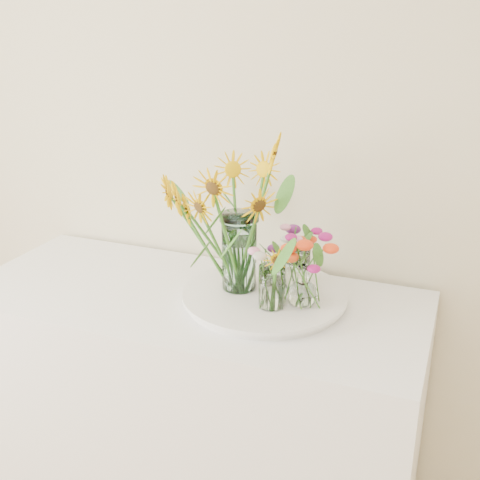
{
  "coord_description": "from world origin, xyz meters",
  "views": [
    {
      "loc": [
        0.5,
        0.45,
        1.7
      ],
      "look_at": [
        -0.09,
        1.95,
        1.09
      ],
      "focal_mm": 45.0,
      "sensor_mm": 36.0,
      "label": 1
    }
  ],
  "objects": [
    {
      "name": "counter",
      "position": [
        -0.24,
        1.93,
        0.45
      ],
      "size": [
        1.4,
        0.6,
        0.9
      ],
      "primitive_type": "cube",
      "color": "white",
      "rests_on": "ground_plane"
    },
    {
      "name": "tray",
      "position": [
        -0.02,
        1.97,
        0.91
      ],
      "size": [
        0.46,
        0.46,
        0.02
      ],
      "primitive_type": "cylinder",
      "color": "white",
      "rests_on": "counter"
    },
    {
      "name": "wildflower_posy_b",
      "position": [
        0.11,
        1.94,
        1.03
      ],
      "size": [
        0.21,
        0.21,
        0.21
      ],
      "primitive_type": null,
      "color": "#FF4116",
      "rests_on": "tray"
    },
    {
      "name": "small_vase_a",
      "position": [
        0.03,
        1.89,
        0.99
      ],
      "size": [
        0.09,
        0.09,
        0.13
      ],
      "primitive_type": "cylinder",
      "rotation": [
        0.0,
        0.0,
        0.3
      ],
      "color": "white",
      "rests_on": "tray"
    },
    {
      "name": "wildflower_posy_c",
      "position": [
        0.06,
        2.05,
        1.04
      ],
      "size": [
        0.2,
        0.2,
        0.22
      ],
      "primitive_type": null,
      "color": "#FF4116",
      "rests_on": "tray"
    },
    {
      "name": "wildflower_posy_a",
      "position": [
        0.03,
        1.89,
        1.03
      ],
      "size": [
        0.18,
        0.18,
        0.22
      ],
      "primitive_type": null,
      "color": "#FF4116",
      "rests_on": "tray"
    },
    {
      "name": "mason_jar",
      "position": [
        -0.1,
        1.97,
        1.04
      ],
      "size": [
        0.13,
        0.13,
        0.24
      ],
      "primitive_type": "cylinder",
      "rotation": [
        0.0,
        0.0,
        -0.27
      ],
      "color": "silver",
      "rests_on": "tray"
    },
    {
      "name": "sunflower_bouquet",
      "position": [
        -0.1,
        1.97,
        1.16
      ],
      "size": [
        0.77,
        0.77,
        0.47
      ],
      "primitive_type": null,
      "rotation": [
        0.0,
        0.0,
        -0.27
      ],
      "color": "#E5B004",
      "rests_on": "tray"
    },
    {
      "name": "small_vase_b",
      "position": [
        0.11,
        1.94,
        0.99
      ],
      "size": [
        0.1,
        0.1,
        0.12
      ],
      "primitive_type": null,
      "rotation": [
        0.0,
        0.0,
        0.15
      ],
      "color": "white",
      "rests_on": "tray"
    },
    {
      "name": "small_vase_c",
      "position": [
        0.06,
        2.05,
        0.99
      ],
      "size": [
        0.1,
        0.1,
        0.13
      ],
      "primitive_type": "cylinder",
      "rotation": [
        0.0,
        0.0,
        0.4
      ],
      "color": "white",
      "rests_on": "tray"
    }
  ]
}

